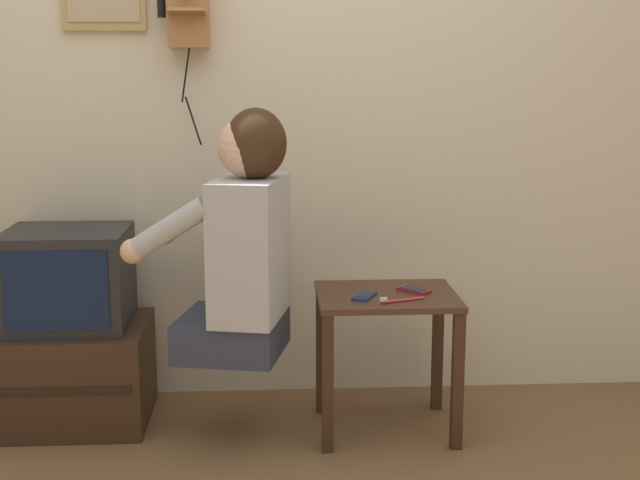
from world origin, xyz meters
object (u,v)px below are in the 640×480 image
cell_phone_held (364,296)px  cell_phone_spare (414,290)px  television (68,278)px  toothbrush (399,300)px  person (242,241)px

cell_phone_held → cell_phone_spare: same height
television → toothbrush: bearing=-12.9°
person → toothbrush: bearing=-84.6°
cell_phone_spare → television: bearing=131.9°
person → toothbrush: size_ratio=5.31×
person → cell_phone_spare: bearing=-70.7°
television → cell_phone_spare: bearing=-5.9°
cell_phone_spare → person: bearing=144.7°
person → television: (-0.67, 0.21, -0.18)m
person → cell_phone_held: size_ratio=6.44×
person → cell_phone_held: (0.44, 0.00, -0.21)m
person → cell_phone_spare: 0.67m
television → toothbrush: 1.25m
cell_phone_held → toothbrush: size_ratio=0.82×
cell_phone_spare → cell_phone_held: bearing=159.1°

